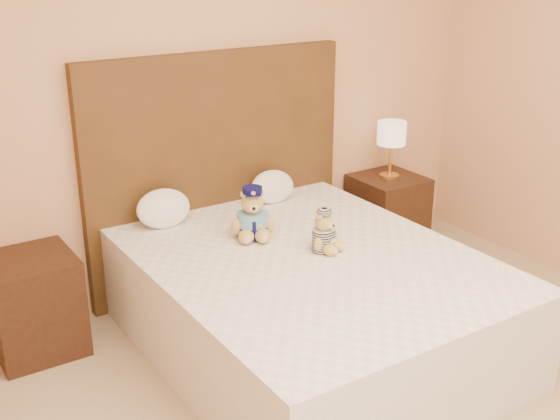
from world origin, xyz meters
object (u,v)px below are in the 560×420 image
at_px(nightstand_left, 34,304).
at_px(teddy_police, 253,213).
at_px(bed, 310,303).
at_px(pillow_right, 273,185).
at_px(nightstand_right, 387,213).
at_px(pillow_left, 163,207).
at_px(teddy_prisoner, 324,231).
at_px(lamp, 392,136).

bearing_deg(nightstand_left, teddy_police, -19.68).
relative_size(bed, pillow_right, 6.54).
bearing_deg(nightstand_left, nightstand_right, 0.00).
distance_m(nightstand_right, pillow_right, 1.03).
bearing_deg(bed, pillow_right, 70.57).
distance_m(pillow_left, pillow_right, 0.75).
xyz_separation_m(bed, teddy_police, (-0.12, 0.39, 0.42)).
relative_size(bed, nightstand_right, 3.64).
relative_size(nightstand_left, pillow_right, 1.80).
xyz_separation_m(bed, nightstand_left, (-1.25, 0.80, -0.00)).
xyz_separation_m(teddy_prisoner, pillow_left, (-0.57, 0.79, 0.00)).
xyz_separation_m(bed, pillow_right, (0.29, 0.83, 0.38)).
bearing_deg(lamp, teddy_police, -163.46).
height_order(nightstand_left, nightstand_right, same).
bearing_deg(lamp, pillow_left, 178.99).
height_order(lamp, pillow_left, lamp).
distance_m(teddy_police, teddy_prisoner, 0.43).
relative_size(pillow_left, pillow_right, 1.08).
distance_m(teddy_police, pillow_right, 0.60).
bearing_deg(nightstand_right, teddy_police, -163.46).
bearing_deg(pillow_right, teddy_police, -133.19).
height_order(nightstand_left, pillow_left, pillow_left).
bearing_deg(pillow_left, pillow_right, 0.00).
distance_m(nightstand_left, nightstand_right, 2.50).
height_order(bed, teddy_prisoner, teddy_prisoner).
bearing_deg(bed, pillow_left, 118.90).
distance_m(nightstand_left, teddy_police, 1.28).
height_order(teddy_police, pillow_right, teddy_police).
relative_size(bed, lamp, 5.00).
relative_size(teddy_prisoner, pillow_right, 0.73).
height_order(nightstand_right, pillow_right, pillow_right).
relative_size(teddy_prisoner, pillow_left, 0.68).
xyz_separation_m(lamp, teddy_police, (-1.37, -0.41, -0.15)).
distance_m(bed, teddy_prisoner, 0.40).
xyz_separation_m(nightstand_left, pillow_left, (0.79, 0.03, 0.39)).
bearing_deg(teddy_police, teddy_prisoner, -32.52).
height_order(pillow_left, pillow_right, pillow_left).
relative_size(nightstand_left, nightstand_right, 1.00).
bearing_deg(pillow_left, teddy_police, -51.85).
xyz_separation_m(nightstand_left, teddy_prisoner, (1.36, -0.76, 0.39)).
relative_size(nightstand_left, teddy_prisoner, 2.46).
xyz_separation_m(teddy_prisoner, pillow_right, (0.18, 0.79, -0.00)).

